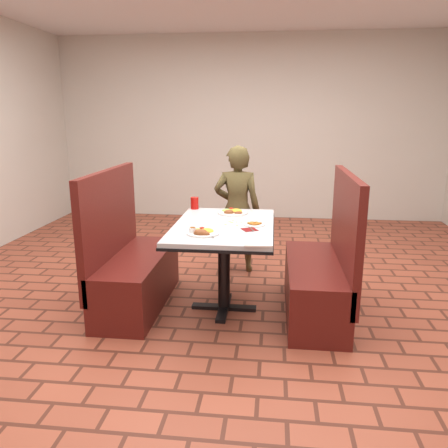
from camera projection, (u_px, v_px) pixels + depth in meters
The scene contains 15 objects.
room at pixel (224, 74), 3.27m from camera, with size 7.00×7.04×2.82m.
dining_table at pixel (224, 235), 3.57m from camera, with size 0.81×1.21×0.75m.
booth_bench_left at pixel (132, 269), 3.74m from camera, with size 0.47×1.20×1.17m.
booth_bench_right at pixel (321, 277), 3.57m from camera, with size 0.47×1.20×1.17m.
diner_person at pixel (237, 209), 4.53m from camera, with size 0.48×0.32×1.32m, color brown.
near_dinner_plate at pixel (202, 231), 3.24m from camera, with size 0.24×0.24×0.08m.
far_dinner_plate at pixel (233, 211), 3.92m from camera, with size 0.26×0.26×0.07m.
plantain_plate at pixel (254, 224), 3.50m from camera, with size 0.17×0.17×0.03m.
maroon_napkin at pixel (250, 230), 3.37m from camera, with size 0.11×0.11×0.00m, color maroon.
spoon_utensil at pixel (251, 229), 3.38m from camera, with size 0.01×0.14×0.00m, color #B8B8BD.
red_tumbler at pixel (195, 203), 4.11m from camera, with size 0.07×0.07×0.11m, color #B8100C.
paper_napkin at pixel (258, 243), 3.00m from camera, with size 0.19×0.14×0.01m, color white.
knife_utensil at pixel (211, 235), 3.18m from camera, with size 0.01×0.16×0.00m, color silver.
fork_utensil at pixel (200, 234), 3.22m from camera, with size 0.01×0.14×0.00m, color silver.
lettuce_shreds at pixel (230, 222), 3.60m from camera, with size 0.28×0.32×0.00m, color #88C14D, non-canonical shape.
Camera 1 is at (0.39, -3.42, 1.62)m, focal length 35.00 mm.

